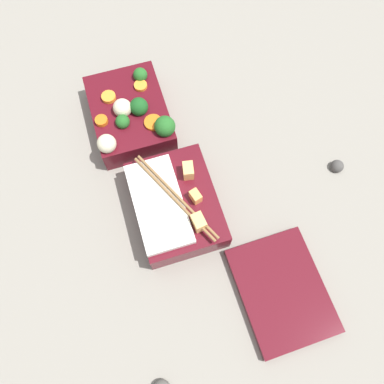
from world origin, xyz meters
name	(u,v)px	position (x,y,z in m)	size (l,w,h in m)	color
ground_plane	(157,162)	(0.00, 0.00, 0.00)	(3.00, 3.00, 0.00)	gray
bento_tray_vegetable	(131,115)	(-0.10, -0.02, 0.03)	(0.19, 0.15, 0.08)	#510F19
bento_tray_rice	(175,205)	(0.11, 0.01, 0.03)	(0.19, 0.14, 0.08)	#510F19
bento_lid	(282,290)	(0.30, 0.14, 0.01)	(0.18, 0.14, 0.02)	#510F19
pebble_1	(337,166)	(0.11, 0.33, 0.01)	(0.03, 0.03, 0.03)	#474442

